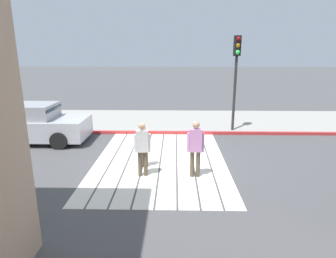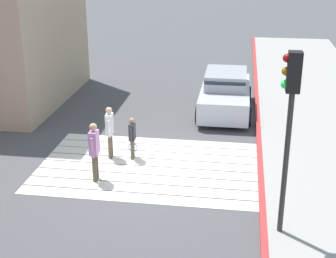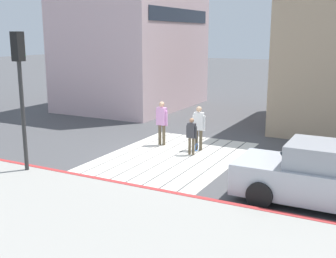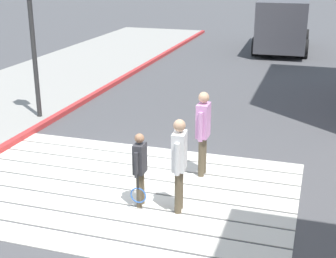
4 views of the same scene
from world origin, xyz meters
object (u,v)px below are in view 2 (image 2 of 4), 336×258
(pedestrian_adult_lead, at_px, (110,129))
(pedestrian_child_with_racket, at_px, (132,136))
(traffic_light_corner, at_px, (290,109))
(pedestrian_adult_trailing, at_px, (94,148))
(car_parked_near_curb, at_px, (225,94))

(pedestrian_adult_lead, xyz_separation_m, pedestrian_child_with_racket, (-0.68, -0.03, -0.20))
(traffic_light_corner, relative_size, pedestrian_adult_trailing, 2.50)
(traffic_light_corner, distance_m, pedestrian_adult_lead, 6.37)
(car_parked_near_curb, bearing_deg, traffic_light_corner, 100.67)
(car_parked_near_curb, xyz_separation_m, pedestrian_adult_lead, (3.26, 4.80, 0.22))
(traffic_light_corner, bearing_deg, pedestrian_adult_trailing, -22.73)
(car_parked_near_curb, bearing_deg, pedestrian_adult_trailing, 62.57)
(pedestrian_adult_lead, relative_size, pedestrian_child_with_racket, 1.23)
(pedestrian_adult_trailing, height_order, pedestrian_child_with_racket, pedestrian_adult_trailing)
(car_parked_near_curb, height_order, pedestrian_adult_lead, pedestrian_adult_lead)
(car_parked_near_curb, distance_m, pedestrian_child_with_racket, 5.42)
(pedestrian_child_with_racket, bearing_deg, car_parked_near_curb, -118.45)
(pedestrian_adult_lead, relative_size, pedestrian_adult_trailing, 0.96)
(car_parked_near_curb, distance_m, pedestrian_adult_trailing, 7.15)
(traffic_light_corner, height_order, pedestrian_adult_lead, traffic_light_corner)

